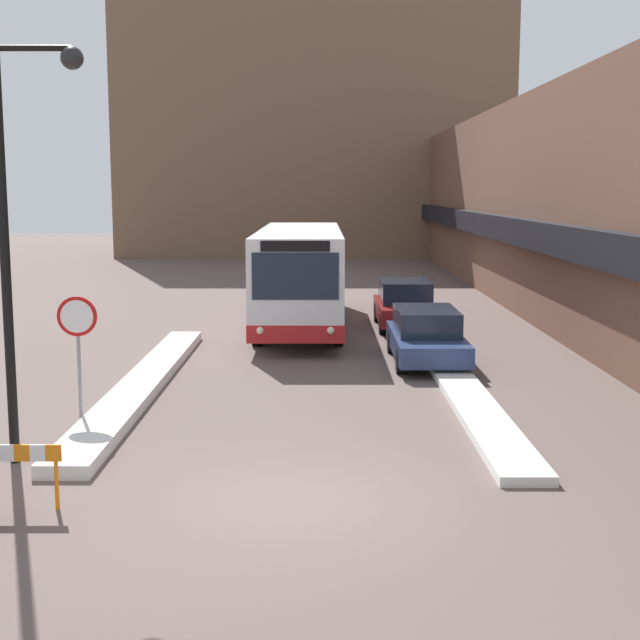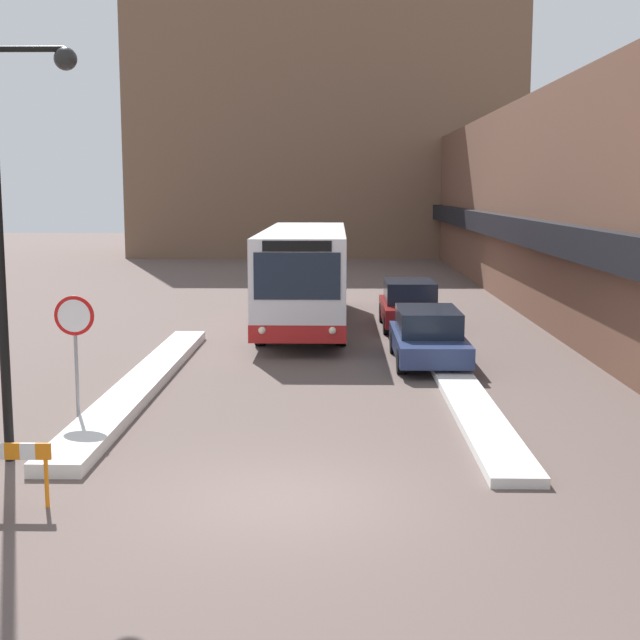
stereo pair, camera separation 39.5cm
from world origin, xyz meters
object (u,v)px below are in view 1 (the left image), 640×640
parked_car_front (424,335)px  street_lamp (16,209)px  stop_sign (75,332)px  construction_barricade (20,464)px  city_bus (298,274)px  parked_car_middle (402,304)px

parked_car_front → street_lamp: bearing=-131.2°
stop_sign → street_lamp: 3.37m
stop_sign → construction_barricade: (0.41, -4.58, -1.14)m
stop_sign → construction_barricade: size_ratio=2.26×
stop_sign → construction_barricade: 4.74m
stop_sign → street_lamp: bearing=-94.5°
city_bus → construction_barricade: bearing=-101.8°
construction_barricade → stop_sign: bearing=95.2°
parked_car_front → construction_barricade: bearing=-122.8°
stop_sign → street_lamp: size_ratio=0.37×
parked_car_front → street_lamp: 11.97m
street_lamp → construction_barricade: bearing=-74.6°
city_bus → parked_car_middle: city_bus is taller
city_bus → stop_sign: 13.02m
city_bus → construction_barricade: (-3.53, -16.99, -1.07)m
city_bus → parked_car_front: (3.42, -6.18, -1.03)m
parked_car_middle → parked_car_front: bearing=-90.0°
city_bus → street_lamp: size_ratio=1.76×
parked_car_front → city_bus: bearing=118.9°
street_lamp → construction_barricade: (0.60, -2.19, -3.51)m
parked_car_front → street_lamp: street_lamp is taller
city_bus → parked_car_front: 7.14m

